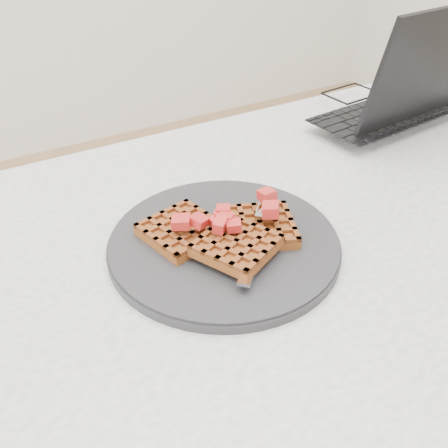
% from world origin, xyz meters
% --- Properties ---
extents(table, '(1.20, 0.80, 0.75)m').
position_xyz_m(table, '(0.00, 0.00, 0.64)').
color(table, silver).
rests_on(table, ground).
extents(plate, '(0.31, 0.31, 0.02)m').
position_xyz_m(plate, '(-0.14, 0.02, 0.76)').
color(plate, black).
rests_on(plate, table).
extents(waffles, '(0.21, 0.19, 0.03)m').
position_xyz_m(waffles, '(-0.14, 0.02, 0.78)').
color(waffles, brown).
rests_on(waffles, plate).
extents(strawberry_pile, '(0.15, 0.15, 0.02)m').
position_xyz_m(strawberry_pile, '(-0.14, 0.02, 0.80)').
color(strawberry_pile, '#9B0B0B').
rests_on(strawberry_pile, waffles).
extents(fork, '(0.14, 0.15, 0.02)m').
position_xyz_m(fork, '(-0.11, -0.01, 0.77)').
color(fork, silver).
rests_on(fork, plate).
extents(laptop, '(0.37, 0.29, 0.24)m').
position_xyz_m(laptop, '(0.36, 0.24, 0.79)').
color(laptop, black).
rests_on(laptop, table).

